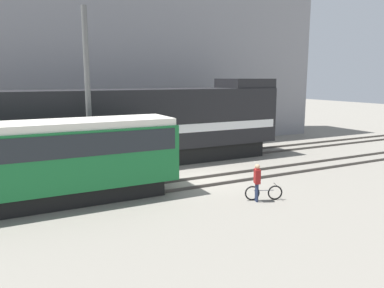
# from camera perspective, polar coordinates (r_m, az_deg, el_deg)

# --- Properties ---
(ground_plane) EXTENTS (120.00, 120.00, 0.00)m
(ground_plane) POSITION_cam_1_polar(r_m,az_deg,el_deg) (19.24, 1.79, -5.41)
(ground_plane) COLOR gray
(track_near) EXTENTS (60.00, 1.50, 0.14)m
(track_near) POSITION_cam_1_polar(r_m,az_deg,el_deg) (18.78, 2.57, -5.57)
(track_near) COLOR #47423D
(track_near) RESTS_ON ground
(track_far) EXTENTS (60.00, 1.51, 0.14)m
(track_far) POSITION_cam_1_polar(r_m,az_deg,el_deg) (23.23, -3.72, -2.55)
(track_far) COLOR #47423D
(track_far) RESTS_ON ground
(building_backdrop) EXTENTS (32.55, 6.00, 15.30)m
(building_backdrop) POSITION_cam_1_polar(r_m,az_deg,el_deg) (30.59, -10.31, 14.60)
(building_backdrop) COLOR gray
(building_backdrop) RESTS_ON ground
(freight_locomotive) EXTENTS (20.52, 3.04, 5.08)m
(freight_locomotive) POSITION_cam_1_polar(r_m,az_deg,el_deg) (21.84, -10.97, 2.59)
(freight_locomotive) COLOR black
(freight_locomotive) RESTS_ON ground
(streetcar) EXTENTS (10.03, 2.54, 3.41)m
(streetcar) POSITION_cam_1_polar(r_m,az_deg,el_deg) (16.10, -20.33, -1.92)
(streetcar) COLOR black
(streetcar) RESTS_ON ground
(bicycle) EXTENTS (1.52, 0.74, 0.70)m
(bicycle) POSITION_cam_1_polar(r_m,az_deg,el_deg) (16.25, 10.87, -7.31)
(bicycle) COLOR black
(bicycle) RESTS_ON ground
(person) EXTENTS (0.34, 0.42, 1.60)m
(person) POSITION_cam_1_polar(r_m,az_deg,el_deg) (15.85, 9.89, -5.29)
(person) COLOR #232D4C
(person) RESTS_ON ground
(utility_pole_left) EXTENTS (0.26, 0.26, 8.41)m
(utility_pole_left) POSITION_cam_1_polar(r_m,az_deg,el_deg) (18.67, -15.56, 6.87)
(utility_pole_left) COLOR #595959
(utility_pole_left) RESTS_ON ground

